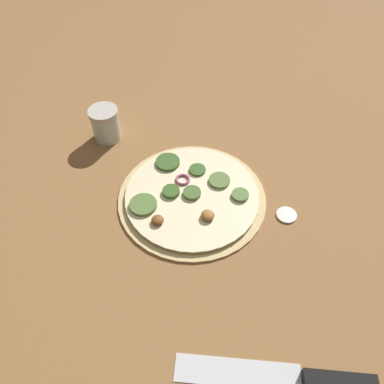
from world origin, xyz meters
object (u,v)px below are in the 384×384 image
knife (306,378)px  spice_jar (106,124)px  loose_cap (287,214)px  pizza (191,196)px

knife → spice_jar: (0.13, 0.59, 0.03)m
spice_jar → loose_cap: (0.09, -0.41, -0.03)m
pizza → knife: 0.36m
knife → loose_cap: bearing=-88.9°
pizza → spice_jar: size_ratio=3.84×
knife → spice_jar: size_ratio=3.15×
pizza → loose_cap: 0.18m
pizza → loose_cap: pizza is taller
loose_cap → knife: bearing=-140.5°
pizza → spice_jar: bearing=89.5°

